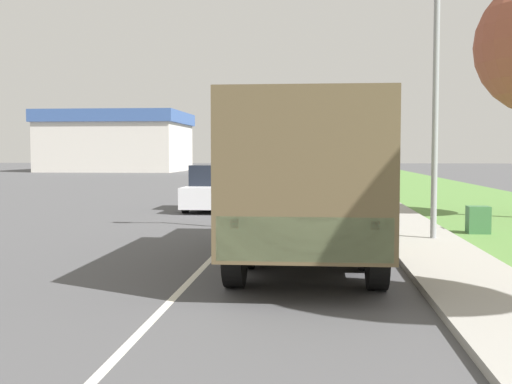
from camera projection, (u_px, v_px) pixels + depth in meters
name	position (u px, v px, depth m)	size (l,w,h in m)	color
ground_plane	(281.00, 187.00, 38.90)	(180.00, 180.00, 0.00)	#4C4C4F
lane_centre_stripe	(281.00, 187.00, 38.90)	(0.12, 120.00, 0.00)	silver
sidewalk_right	(356.00, 187.00, 38.49)	(1.80, 120.00, 0.12)	#9E9B93
grass_strip_right	(430.00, 188.00, 38.09)	(7.00, 120.00, 0.02)	#56843D
military_truck	(307.00, 175.00, 12.04)	(2.48, 7.69, 2.98)	#545B3D
car_nearest_ahead	(216.00, 190.00, 23.40)	(1.92, 4.21, 1.64)	silver
car_second_ahead	(309.00, 183.00, 30.70)	(1.83, 4.80, 1.39)	#B7BABF
lamp_post	(427.00, 46.00, 14.54)	(1.69, 0.24, 7.40)	gray
utility_box	(478.00, 220.00, 16.42)	(0.55, 0.45, 0.70)	#3D7042
building_distant	(118.00, 141.00, 73.35)	(15.48, 13.37, 6.70)	beige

